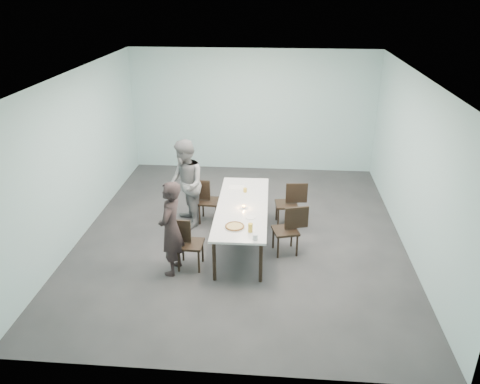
# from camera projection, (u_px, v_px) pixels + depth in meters

# --- Properties ---
(ground) EXTENTS (7.00, 7.00, 0.00)m
(ground) POSITION_uv_depth(u_px,v_px,m) (241.00, 234.00, 8.94)
(ground) COLOR #333335
(ground) RESTS_ON ground
(room_shell) EXTENTS (6.02, 7.02, 3.01)m
(room_shell) POSITION_uv_depth(u_px,v_px,m) (241.00, 132.00, 8.11)
(room_shell) COLOR #ACD6D8
(room_shell) RESTS_ON ground
(table) EXTENTS (0.94, 2.61, 0.75)m
(table) POSITION_uv_depth(u_px,v_px,m) (242.00, 209.00, 8.37)
(table) COLOR white
(table) RESTS_ON ground
(chair_near_left) EXTENTS (0.62, 0.43, 0.87)m
(chair_near_left) POSITION_uv_depth(u_px,v_px,m) (185.00, 240.00, 7.73)
(chair_near_left) COLOR black
(chair_near_left) RESTS_ON ground
(chair_far_left) EXTENTS (0.62, 0.44, 0.87)m
(chair_far_left) POSITION_uv_depth(u_px,v_px,m) (205.00, 198.00, 9.25)
(chair_far_left) COLOR black
(chair_far_left) RESTS_ON ground
(chair_near_right) EXTENTS (0.65, 0.52, 0.87)m
(chair_near_right) POSITION_uv_depth(u_px,v_px,m) (290.00, 227.00, 8.15)
(chair_near_right) COLOR black
(chair_near_right) RESTS_ON ground
(chair_far_right) EXTENTS (0.63, 0.46, 0.87)m
(chair_far_right) POSITION_uv_depth(u_px,v_px,m) (291.00, 201.00, 9.12)
(chair_far_right) COLOR black
(chair_far_right) RESTS_ON ground
(diner_near) EXTENTS (0.46, 0.63, 1.60)m
(diner_near) POSITION_uv_depth(u_px,v_px,m) (171.00, 228.00, 7.47)
(diner_near) COLOR black
(diner_near) RESTS_ON ground
(diner_far) EXTENTS (0.94, 1.04, 1.74)m
(diner_far) POSITION_uv_depth(u_px,v_px,m) (185.00, 184.00, 8.92)
(diner_far) COLOR gray
(diner_far) RESTS_ON ground
(pizza) EXTENTS (0.34, 0.34, 0.04)m
(pizza) POSITION_uv_depth(u_px,v_px,m) (235.00, 226.00, 7.60)
(pizza) COLOR white
(pizza) RESTS_ON table
(side_plate) EXTENTS (0.18, 0.18, 0.01)m
(side_plate) POSITION_uv_depth(u_px,v_px,m) (250.00, 217.00, 7.93)
(side_plate) COLOR white
(side_plate) RESTS_ON table
(beer_glass) EXTENTS (0.08, 0.08, 0.15)m
(beer_glass) POSITION_uv_depth(u_px,v_px,m) (250.00, 228.00, 7.44)
(beer_glass) COLOR gold
(beer_glass) RESTS_ON table
(water_tumbler) EXTENTS (0.08, 0.08, 0.09)m
(water_tumbler) POSITION_uv_depth(u_px,v_px,m) (255.00, 237.00, 7.24)
(water_tumbler) COLOR silver
(water_tumbler) RESTS_ON table
(tealight) EXTENTS (0.06, 0.06, 0.05)m
(tealight) POSITION_uv_depth(u_px,v_px,m) (244.00, 207.00, 8.24)
(tealight) COLOR silver
(tealight) RESTS_ON table
(amber_tumbler) EXTENTS (0.07, 0.07, 0.08)m
(amber_tumbler) POSITION_uv_depth(u_px,v_px,m) (245.00, 190.00, 8.88)
(amber_tumbler) COLOR gold
(amber_tumbler) RESTS_ON table
(menu) EXTENTS (0.30, 0.22, 0.01)m
(menu) POSITION_uv_depth(u_px,v_px,m) (237.00, 187.00, 9.09)
(menu) COLOR silver
(menu) RESTS_ON table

